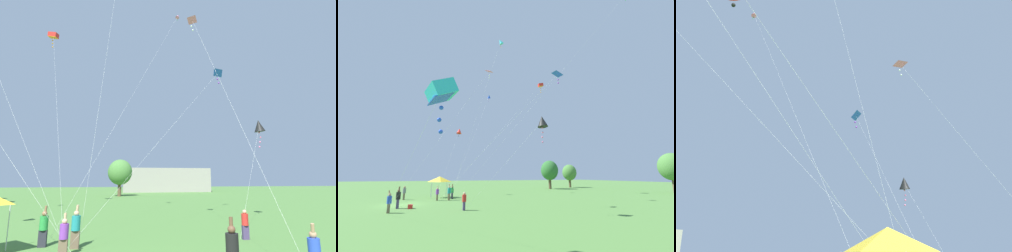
# 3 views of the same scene
# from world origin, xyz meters

# --- Properties ---
(ground_plane) EXTENTS (220.00, 220.00, 0.00)m
(ground_plane) POSITION_xyz_m (0.00, 0.00, 0.00)
(ground_plane) COLOR #4C7A38
(tree_far_centre) EXTENTS (3.95, 3.56, 5.97)m
(tree_far_centre) POSITION_xyz_m (-23.90, 38.79, 3.85)
(tree_far_centre) COLOR brown
(tree_far_centre) RESTS_ON ground
(tree_far_right) EXTENTS (4.40, 3.96, 6.63)m
(tree_far_right) POSITION_xyz_m (-20.12, 30.49, 4.29)
(tree_far_right) COLOR brown
(tree_far_right) RESTS_ON ground
(tree_far_left) EXTENTS (4.80, 4.32, 7.24)m
(tree_far_left) POSITION_xyz_m (-1.15, 45.19, 4.68)
(tree_far_left) COLOR brown
(tree_far_left) RESTS_ON ground
(festival_tent) EXTENTS (2.45, 2.45, 2.98)m
(festival_tent) POSITION_xyz_m (-7.24, 4.29, 2.59)
(festival_tent) COLOR #B7B7BC
(festival_tent) RESTS_ON ground
(cooler_box) EXTENTS (0.51, 0.43, 0.38)m
(cooler_box) POSITION_xyz_m (3.32, 0.98, 0.19)
(cooler_box) COLOR red
(cooler_box) RESTS_ON ground
(person_green_shirt) EXTENTS (0.41, 0.41, 1.99)m
(person_green_shirt) POSITION_xyz_m (-4.65, 5.86, 0.96)
(person_green_shirt) COLOR #282833
(person_green_shirt) RESTS_ON ground
(person_grey_shirt) EXTENTS (0.41, 0.41, 1.74)m
(person_grey_shirt) POSITION_xyz_m (-5.64, -0.26, 0.94)
(person_grey_shirt) COLOR brown
(person_grey_shirt) RESTS_ON ground
(person_blue_shirt) EXTENTS (0.39, 0.39, 1.88)m
(person_blue_shirt) POSITION_xyz_m (5.51, -0.67, 0.91)
(person_blue_shirt) COLOR brown
(person_blue_shirt) RESTS_ON ground
(person_purple_shirt) EXTENTS (0.38, 0.38, 1.86)m
(person_purple_shirt) POSITION_xyz_m (-3.26, 3.83, 0.90)
(person_purple_shirt) COLOR brown
(person_purple_shirt) RESTS_ON ground
(person_red_shirt) EXTENTS (0.38, 0.38, 1.61)m
(person_red_shirt) POSITION_xyz_m (6.15, 5.69, 0.87)
(person_red_shirt) COLOR #473860
(person_red_shirt) RESTS_ON ground
(person_teal_shirt) EXTENTS (0.42, 0.42, 2.06)m
(person_teal_shirt) POSITION_xyz_m (-3.00, 5.28, 1.00)
(person_teal_shirt) COLOR brown
(person_teal_shirt) RESTS_ON ground
(person_black_shirt) EXTENTS (0.43, 0.43, 2.08)m
(person_black_shirt) POSITION_xyz_m (2.83, -0.21, 1.01)
(person_black_shirt) COLOR #473860
(person_black_shirt) RESTS_ON ground
(kite_cyan_diamond_0) EXTENTS (1.70, 6.85, 23.92)m
(kite_cyan_diamond_0) POSITION_xyz_m (-1.58, 11.70, 23.32)
(kite_cyan_diamond_0) COLOR silver
(kite_cyan_diamond_0) RESTS_ON ground
(kite_red_diamond_1) EXTENTS (9.84, 4.44, 11.55)m
(kite_red_diamond_1) POSITION_xyz_m (-11.89, 7.44, 10.90)
(kite_red_diamond_1) COLOR silver
(kite_red_diamond_1) RESTS_ON ground
(kite_blue_diamond_2) EXTENTS (11.71, 8.65, 19.61)m
(kite_blue_diamond_2) POSITION_xyz_m (-14.64, 13.60, 19.07)
(kite_blue_diamond_2) COLOR silver
(kite_blue_diamond_2) RESTS_ON ground
(kite_cyan_box_3) EXTENTS (12.40, 4.08, 7.65)m
(kite_cyan_box_3) POSITION_xyz_m (17.59, 2.44, 6.99)
(kite_cyan_box_3) COLOR silver
(kite_cyan_box_3) RESTS_ON ground
(kite_pink_delta_4) EXTENTS (1.55, 9.82, 15.50)m
(kite_pink_delta_4) POSITION_xyz_m (4.10, 8.39, 15.17)
(kite_pink_delta_4) COLOR silver
(kite_pink_delta_4) RESTS_ON ground
(kite_blue_delta_5) EXTENTS (12.56, 11.85, 14.48)m
(kite_blue_delta_5) POSITION_xyz_m (8.46, 14.96, 13.94)
(kite_blue_delta_5) COLOR silver
(kite_blue_delta_5) RESTS_ON ground
(kite_black_diamond_6) EXTENTS (5.55, 6.39, 8.46)m
(kite_black_diamond_6) POSITION_xyz_m (10.78, 11.61, 7.86)
(kite_black_diamond_6) COLOR silver
(kite_black_diamond_6) RESTS_ON ground
(kite_red_box_7) EXTENTS (7.28, 19.50, 21.56)m
(kite_red_box_7) POSITION_xyz_m (-9.93, 23.14, 21.07)
(kite_red_box_7) COLOR silver
(kite_red_box_7) RESTS_ON ground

